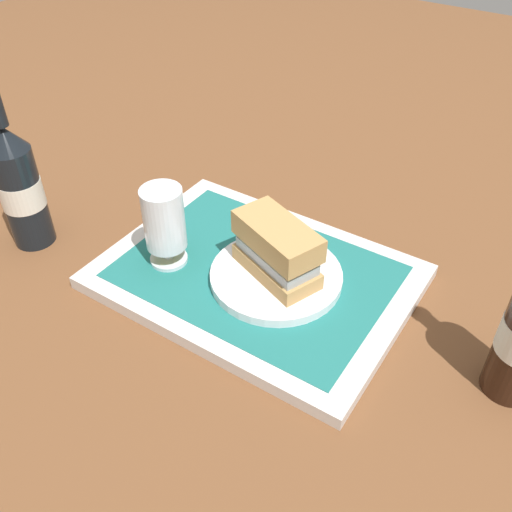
% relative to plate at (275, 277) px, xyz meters
% --- Properties ---
extents(ground_plane, '(3.00, 3.00, 0.00)m').
position_rel_plate_xyz_m(ground_plane, '(0.03, -0.00, -0.03)').
color(ground_plane, brown).
extents(tray, '(0.44, 0.32, 0.02)m').
position_rel_plate_xyz_m(tray, '(0.03, -0.00, -0.02)').
color(tray, silver).
rests_on(tray, ground_plane).
extents(placemat, '(0.38, 0.27, 0.00)m').
position_rel_plate_xyz_m(placemat, '(0.03, -0.00, -0.01)').
color(placemat, '#1E6B66').
rests_on(placemat, tray).
extents(plate, '(0.19, 0.19, 0.01)m').
position_rel_plate_xyz_m(plate, '(0.00, 0.00, 0.00)').
color(plate, white).
rests_on(plate, placemat).
extents(sandwich, '(0.14, 0.11, 0.08)m').
position_rel_plate_xyz_m(sandwich, '(0.00, -0.00, 0.05)').
color(sandwich, tan).
rests_on(sandwich, plate).
extents(beer_glass, '(0.06, 0.06, 0.12)m').
position_rel_plate_xyz_m(beer_glass, '(0.16, 0.05, 0.06)').
color(beer_glass, silver).
rests_on(beer_glass, placemat).
extents(beer_bottle, '(0.07, 0.07, 0.27)m').
position_rel_plate_xyz_m(beer_bottle, '(0.39, 0.11, 0.08)').
color(beer_bottle, black).
rests_on(beer_bottle, ground_plane).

